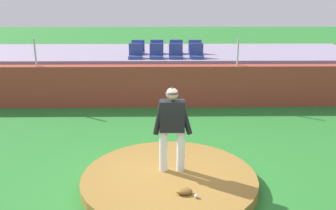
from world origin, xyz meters
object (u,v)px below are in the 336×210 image
pitcher (172,123)px  stadium_chair_6 (176,49)px  fielding_glove (184,191)px  stadium_chair_5 (157,49)px  baseball (196,196)px  stadium_chair_7 (195,50)px  stadium_chair_4 (138,50)px  stadium_chair_3 (197,54)px  stadium_chair_1 (156,54)px  stadium_chair_2 (176,54)px  stadium_chair_0 (136,54)px

pitcher → stadium_chair_6: (0.32, 7.09, 0.31)m
fielding_glove → stadium_chair_5: stadium_chair_5 is taller
baseball → stadium_chair_7: 8.27m
pitcher → fielding_glove: bearing=-77.4°
pitcher → stadium_chair_7: pitcher is taller
stadium_chair_4 → stadium_chair_7: (2.12, 0.01, 0.00)m
pitcher → stadium_chair_4: size_ratio=3.60×
stadium_chair_3 → stadium_chair_7: same height
stadium_chair_6 → baseball: bearing=90.7°
stadium_chair_1 → stadium_chair_5: 0.90m
stadium_chair_1 → stadium_chair_5: size_ratio=1.00×
fielding_glove → stadium_chair_5: (-0.61, 8.04, 1.30)m
stadium_chair_3 → stadium_chair_5: 1.67m
stadium_chair_2 → stadium_chair_5: (-0.67, 0.91, 0.00)m
baseball → stadium_chair_3: stadium_chair_3 is taller
pitcher → stadium_chair_2: 6.19m
stadium_chair_0 → stadium_chair_3: same height
stadium_chair_1 → stadium_chair_6: 1.16m
fielding_glove → stadium_chair_2: (0.06, 7.14, 1.30)m
baseball → stadium_chair_5: 8.33m
stadium_chair_1 → stadium_chair_5: bearing=-90.3°
stadium_chair_0 → stadium_chair_5: (0.74, 0.90, 0.00)m
baseball → stadium_chair_1: 7.44m
stadium_chair_2 → stadium_chair_7: (0.75, 0.87, 0.00)m
stadium_chair_1 → stadium_chair_7: same height
baseball → stadium_chair_7: (0.60, 8.14, 1.32)m
stadium_chair_1 → baseball: bearing=96.4°
stadium_chair_5 → stadium_chair_6: size_ratio=1.00×
baseball → stadium_chair_5: (-0.82, 8.18, 1.32)m
stadium_chair_5 → stadium_chair_7: bearing=178.5°
baseball → stadium_chair_2: stadium_chair_2 is taller
baseball → stadium_chair_2: bearing=91.1°
stadium_chair_0 → stadium_chair_2: bearing=179.7°
baseball → stadium_chair_7: size_ratio=0.15×
stadium_chair_0 → stadium_chair_5: bearing=-129.3°
stadium_chair_2 → stadium_chair_5: bearing=-53.4°
stadium_chair_0 → stadium_chair_2: (1.41, -0.01, 0.00)m
stadium_chair_2 → stadium_chair_7: size_ratio=1.00×
stadium_chair_2 → stadium_chair_5: same height
fielding_glove → stadium_chair_3: stadium_chair_3 is taller
fielding_glove → stadium_chair_1: size_ratio=0.60×
pitcher → baseball: pitcher is taller
stadium_chair_1 → stadium_chair_3: (1.41, 0.00, 0.00)m
baseball → stadium_chair_6: bearing=90.7°
stadium_chair_0 → stadium_chair_3: size_ratio=1.00×
baseball → stadium_chair_7: bearing=85.8°
stadium_chair_6 → fielding_glove: bearing=89.2°
stadium_chair_3 → stadium_chair_4: size_ratio=1.00×
pitcher → stadium_chair_4: bearing=99.3°
stadium_chair_3 → stadium_chair_4: same height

